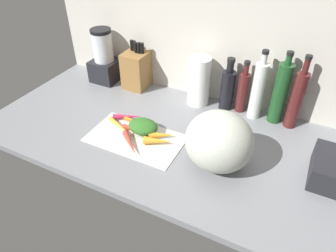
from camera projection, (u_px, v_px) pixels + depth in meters
ground_plane at (172, 136)px, 137.96cm from camera, size 170.00×80.00×3.00cm
wall_back at (207, 40)px, 146.46cm from camera, size 170.00×3.00×60.00cm
cutting_board at (136, 138)px, 134.07cm from camera, size 41.62×23.87×0.80cm
carrot_0 at (158, 141)px, 129.02cm from camera, size 12.80×7.57×3.54cm
carrot_1 at (127, 116)px, 144.06cm from camera, size 13.17×8.62×2.72cm
carrot_2 at (138, 129)px, 136.40cm from camera, size 14.42×3.92×2.30cm
carrot_3 at (134, 121)px, 141.63cm from camera, size 10.23×2.99×2.04cm
carrot_4 at (121, 127)px, 138.28cm from camera, size 16.10×8.29×2.03cm
carrot_5 at (130, 143)px, 128.49cm from camera, size 13.63×12.40×2.63cm
carrot_6 at (162, 135)px, 132.56cm from camera, size 11.85×8.12×3.16cm
carrot_greens_pile at (143, 126)px, 135.34cm from camera, size 13.69×10.53×5.79cm
winter_squash at (219, 141)px, 114.41cm from camera, size 26.08×24.57×23.68cm
knife_block at (138, 69)px, 166.25cm from camera, size 12.30×16.17×25.20cm
blender_appliance at (104, 59)px, 169.76cm from camera, size 14.53×14.53×29.76cm
paper_towel_roll at (199, 81)px, 150.45cm from camera, size 10.78×10.78×24.74cm
bottle_0 at (227, 89)px, 147.44cm from camera, size 6.66×6.66×26.67cm
bottle_1 at (243, 91)px, 145.76cm from camera, size 5.04×5.04×26.33cm
bottle_2 at (258, 90)px, 139.40cm from camera, size 5.92×5.92×33.79cm
bottle_3 at (280, 93)px, 136.62cm from camera, size 6.74×6.74×34.46cm
bottle_4 at (297, 99)px, 133.59cm from camera, size 5.77×5.77×34.73cm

